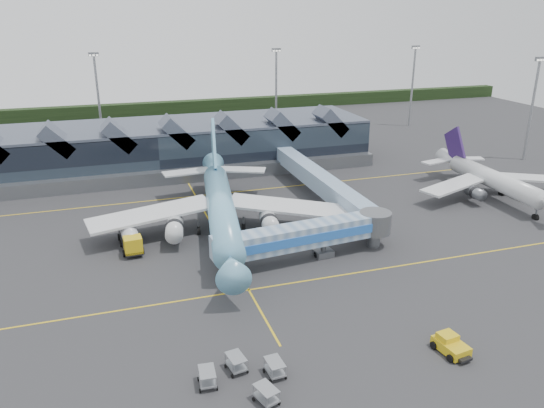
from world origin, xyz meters
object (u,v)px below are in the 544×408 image
object	(u,v)px
main_airliner	(221,205)
jet_bridge	(316,234)
pushback_tug	(451,345)
fuel_truck	(129,235)
regional_jet	(491,178)

from	to	relation	value
main_airliner	jet_bridge	bearing A→B (deg)	-41.75
main_airliner	pushback_tug	distance (m)	39.54
fuel_truck	jet_bridge	bearing A→B (deg)	-29.62
regional_jet	jet_bridge	size ratio (longest dim) A/B	1.20
regional_jet	pushback_tug	distance (m)	51.26
regional_jet	jet_bridge	distance (m)	41.74
jet_bridge	regional_jet	bearing A→B (deg)	13.52
regional_jet	main_airliner	bearing A→B (deg)	-177.42
jet_bridge	fuel_truck	distance (m)	26.59
fuel_truck	pushback_tug	world-z (taller)	fuel_truck
regional_jet	pushback_tug	world-z (taller)	regional_jet
pushback_tug	regional_jet	bearing A→B (deg)	39.65
main_airliner	fuel_truck	distance (m)	13.83
main_airliner	jet_bridge	size ratio (longest dim) A/B	1.74
regional_jet	pushback_tug	bearing A→B (deg)	-131.49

